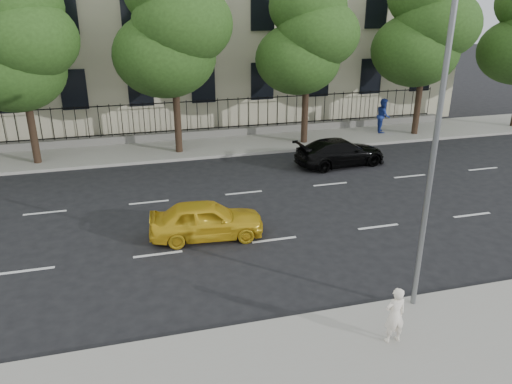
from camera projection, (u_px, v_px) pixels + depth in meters
ground at (298, 277)px, 15.13m from camera, size 120.00×120.00×0.00m
near_sidewalk at (356, 363)px, 11.52m from camera, size 60.00×4.00×0.15m
far_sidewalk at (214, 146)px, 27.64m from camera, size 60.00×4.00×0.15m
lane_markings at (257, 214)px, 19.38m from camera, size 49.60×4.62×0.01m
iron_fence at (208, 128)px, 28.95m from camera, size 30.00×0.50×2.20m
street_light at (425, 119)px, 12.21m from camera, size 0.25×3.32×8.05m
tree_b at (19, 43)px, 22.76m from camera, size 5.53×5.12×8.97m
tree_c at (172, 27)px, 24.22m from camera, size 5.89×5.50×9.80m
tree_d at (307, 36)px, 26.11m from camera, size 5.34×4.94×8.84m
tree_e at (426, 27)px, 27.65m from camera, size 5.71×5.31×9.46m
yellow_taxi at (207, 220)px, 17.31m from camera, size 4.08×1.93×1.35m
black_sedan at (340, 152)px, 24.60m from camera, size 4.72×2.29×1.32m
woman_near at (395, 315)px, 11.86m from camera, size 0.55×0.37×1.49m
pedestrian_far at (383, 115)px, 29.71m from camera, size 1.07×1.19×2.02m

